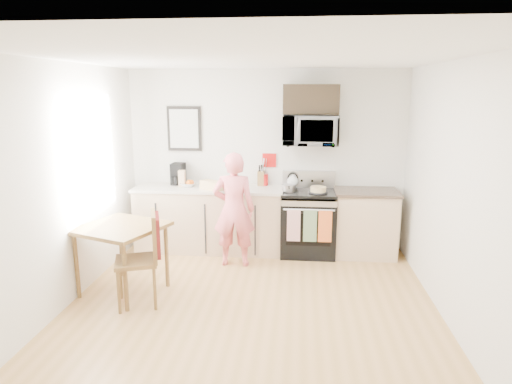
# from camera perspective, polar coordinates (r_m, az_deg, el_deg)

# --- Properties ---
(floor) EXTENTS (4.60, 4.60, 0.00)m
(floor) POSITION_cam_1_polar(r_m,az_deg,el_deg) (4.91, -0.90, -15.38)
(floor) COLOR #A67B40
(floor) RESTS_ON ground
(back_wall) EXTENTS (4.00, 0.04, 2.60)m
(back_wall) POSITION_cam_1_polar(r_m,az_deg,el_deg) (6.70, 1.24, 4.01)
(back_wall) COLOR white
(back_wall) RESTS_ON floor
(front_wall) EXTENTS (4.00, 0.04, 2.60)m
(front_wall) POSITION_cam_1_polar(r_m,az_deg,el_deg) (2.29, -7.55, -13.44)
(front_wall) COLOR white
(front_wall) RESTS_ON floor
(left_wall) EXTENTS (0.04, 4.60, 2.60)m
(left_wall) POSITION_cam_1_polar(r_m,az_deg,el_deg) (5.07, -24.03, 0.11)
(left_wall) COLOR white
(left_wall) RESTS_ON floor
(right_wall) EXTENTS (0.04, 4.60, 2.60)m
(right_wall) POSITION_cam_1_polar(r_m,az_deg,el_deg) (4.67, 24.23, -0.90)
(right_wall) COLOR white
(right_wall) RESTS_ON floor
(ceiling) EXTENTS (4.00, 4.60, 0.04)m
(ceiling) POSITION_cam_1_polar(r_m,az_deg,el_deg) (4.34, -1.02, 16.55)
(ceiling) COLOR white
(ceiling) RESTS_ON back_wall
(window) EXTENTS (0.06, 1.40, 1.50)m
(window) POSITION_cam_1_polar(r_m,az_deg,el_deg) (5.71, -20.05, 4.29)
(window) COLOR white
(window) RESTS_ON left_wall
(cabinet_left) EXTENTS (2.10, 0.60, 0.90)m
(cabinet_left) POSITION_cam_1_polar(r_m,az_deg,el_deg) (6.69, -5.84, -3.50)
(cabinet_left) COLOR tan
(cabinet_left) RESTS_ON floor
(countertop_left) EXTENTS (2.14, 0.64, 0.04)m
(countertop_left) POSITION_cam_1_polar(r_m,az_deg,el_deg) (6.58, -5.93, 0.43)
(countertop_left) COLOR beige
(countertop_left) RESTS_ON cabinet_left
(cabinet_right) EXTENTS (0.84, 0.60, 0.90)m
(cabinet_right) POSITION_cam_1_polar(r_m,az_deg,el_deg) (6.64, 13.45, -3.94)
(cabinet_right) COLOR tan
(cabinet_right) RESTS_ON floor
(countertop_right) EXTENTS (0.88, 0.64, 0.04)m
(countertop_right) POSITION_cam_1_polar(r_m,az_deg,el_deg) (6.52, 13.66, 0.03)
(countertop_right) COLOR black
(countertop_right) RESTS_ON cabinet_right
(range) EXTENTS (0.76, 0.70, 1.16)m
(range) POSITION_cam_1_polar(r_m,az_deg,el_deg) (6.55, 6.51, -4.00)
(range) COLOR black
(range) RESTS_ON floor
(microwave) EXTENTS (0.76, 0.51, 0.42)m
(microwave) POSITION_cam_1_polar(r_m,az_deg,el_deg) (6.41, 6.79, 7.68)
(microwave) COLOR #A9AAAE
(microwave) RESTS_ON back_wall
(upper_cabinet) EXTENTS (0.76, 0.35, 0.40)m
(upper_cabinet) POSITION_cam_1_polar(r_m,az_deg,el_deg) (6.43, 6.89, 11.45)
(upper_cabinet) COLOR black
(upper_cabinet) RESTS_ON back_wall
(wall_art) EXTENTS (0.50, 0.04, 0.65)m
(wall_art) POSITION_cam_1_polar(r_m,az_deg,el_deg) (6.81, -8.96, 7.82)
(wall_art) COLOR black
(wall_art) RESTS_ON back_wall
(wall_trivet) EXTENTS (0.20, 0.02, 0.20)m
(wall_trivet) POSITION_cam_1_polar(r_m,az_deg,el_deg) (6.68, 1.66, 3.99)
(wall_trivet) COLOR #AE100E
(wall_trivet) RESTS_ON back_wall
(person) EXTENTS (0.57, 0.39, 1.53)m
(person) POSITION_cam_1_polar(r_m,az_deg,el_deg) (6.02, -2.78, -2.21)
(person) COLOR #CD384F
(person) RESTS_ON floor
(dining_table) EXTENTS (0.96, 0.96, 0.80)m
(dining_table) POSITION_cam_1_polar(r_m,az_deg,el_deg) (5.42, -16.51, -5.02)
(dining_table) COLOR brown
(dining_table) RESTS_ON floor
(chair) EXTENTS (0.59, 0.55, 1.03)m
(chair) POSITION_cam_1_polar(r_m,az_deg,el_deg) (5.08, -13.23, -6.55)
(chair) COLOR brown
(chair) RESTS_ON floor
(knife_block) EXTENTS (0.10, 0.13, 0.21)m
(knife_block) POSITION_cam_1_polar(r_m,az_deg,el_deg) (6.67, 0.63, 1.74)
(knife_block) COLOR brown
(knife_block) RESTS_ON countertop_left
(utensil_crock) EXTENTS (0.13, 0.13, 0.40)m
(utensil_crock) POSITION_cam_1_polar(r_m,az_deg,el_deg) (6.65, 0.97, 2.20)
(utensil_crock) COLOR #AE100E
(utensil_crock) RESTS_ON countertop_left
(fruit_bowl) EXTENTS (0.25, 0.25, 0.10)m
(fruit_bowl) POSITION_cam_1_polar(r_m,az_deg,el_deg) (6.65, -8.47, 1.02)
(fruit_bowl) COLOR silver
(fruit_bowl) RESTS_ON countertop_left
(milk_carton) EXTENTS (0.09, 0.09, 0.24)m
(milk_carton) POSITION_cam_1_polar(r_m,az_deg,el_deg) (6.66, -9.23, 1.69)
(milk_carton) COLOR tan
(milk_carton) RESTS_ON countertop_left
(coffee_maker) EXTENTS (0.19, 0.27, 0.31)m
(coffee_maker) POSITION_cam_1_polar(r_m,az_deg,el_deg) (6.81, -9.73, 2.17)
(coffee_maker) COLOR black
(coffee_maker) RESTS_ON countertop_left
(bread_bag) EXTENTS (0.37, 0.32, 0.12)m
(bread_bag) POSITION_cam_1_polar(r_m,az_deg,el_deg) (6.40, -5.54, 0.84)
(bread_bag) COLOR #D9BD72
(bread_bag) RESTS_ON countertop_left
(cake) EXTENTS (0.26, 0.26, 0.09)m
(cake) POSITION_cam_1_polar(r_m,az_deg,el_deg) (6.31, 7.79, 0.27)
(cake) COLOR black
(cake) RESTS_ON range
(kettle) EXTENTS (0.17, 0.17, 0.22)m
(kettle) POSITION_cam_1_polar(r_m,az_deg,el_deg) (6.60, 4.61, 1.35)
(kettle) COLOR silver
(kettle) RESTS_ON range
(pot) EXTENTS (0.19, 0.33, 0.10)m
(pot) POSITION_cam_1_polar(r_m,az_deg,el_deg) (6.35, 4.12, 0.52)
(pot) COLOR #A9AAAE
(pot) RESTS_ON range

